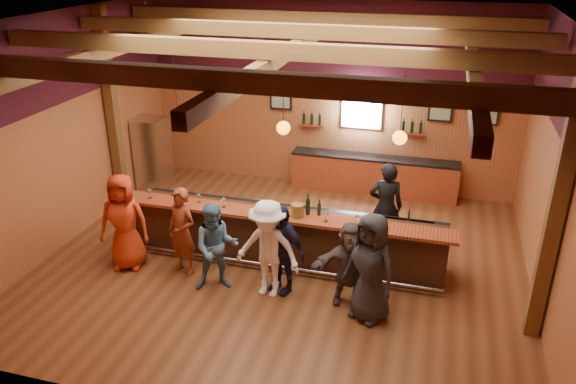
# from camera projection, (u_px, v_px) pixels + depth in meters

# --- Properties ---
(room) EXTENTS (9.04, 9.00, 4.52)m
(room) POSITION_uv_depth(u_px,v_px,m) (284.00, 98.00, 9.58)
(room) COLOR brown
(room) RESTS_ON ground
(bar_counter) EXTENTS (6.30, 1.07, 1.11)m
(bar_counter) POSITION_uv_depth(u_px,v_px,m) (287.00, 235.00, 10.76)
(bar_counter) COLOR black
(bar_counter) RESTS_ON ground
(back_bar_cabinet) EXTENTS (4.00, 0.52, 0.95)m
(back_bar_cabinet) POSITION_uv_depth(u_px,v_px,m) (373.00, 175.00, 13.62)
(back_bar_cabinet) COLOR maroon
(back_bar_cabinet) RESTS_ON ground
(window) EXTENTS (0.95, 0.09, 0.95)m
(window) POSITION_uv_depth(u_px,v_px,m) (362.00, 108.00, 13.28)
(window) COLOR silver
(window) RESTS_ON room
(framed_pictures) EXTENTS (5.35, 0.05, 0.45)m
(framed_pictures) POSITION_uv_depth(u_px,v_px,m) (399.00, 109.00, 13.04)
(framed_pictures) COLOR black
(framed_pictures) RESTS_ON room
(wine_shelves) EXTENTS (3.00, 0.18, 0.30)m
(wine_shelves) POSITION_uv_depth(u_px,v_px,m) (361.00, 127.00, 13.40)
(wine_shelves) COLOR maroon
(wine_shelves) RESTS_ON room
(pendant_lights) EXTENTS (4.24, 0.24, 1.37)m
(pendant_lights) POSITION_uv_depth(u_px,v_px,m) (283.00, 127.00, 9.74)
(pendant_lights) COLOR black
(pendant_lights) RESTS_ON room
(stainless_fridge) EXTENTS (0.70, 0.70, 1.80)m
(stainless_fridge) POSITION_uv_depth(u_px,v_px,m) (153.00, 154.00, 13.77)
(stainless_fridge) COLOR silver
(stainless_fridge) RESTS_ON ground
(customer_orange) EXTENTS (1.02, 0.79, 1.87)m
(customer_orange) POSITION_uv_depth(u_px,v_px,m) (124.00, 222.00, 10.34)
(customer_orange) COLOR red
(customer_orange) RESTS_ON ground
(customer_redvest) EXTENTS (0.71, 0.58, 1.68)m
(customer_redvest) POSITION_uv_depth(u_px,v_px,m) (182.00, 232.00, 10.19)
(customer_redvest) COLOR maroon
(customer_redvest) RESTS_ON ground
(customer_denim) EXTENTS (0.96, 0.86, 1.63)m
(customer_denim) POSITION_uv_depth(u_px,v_px,m) (216.00, 247.00, 9.73)
(customer_denim) COLOR teal
(customer_denim) RESTS_ON ground
(customer_white) EXTENTS (1.23, 0.80, 1.79)m
(customer_white) POSITION_uv_depth(u_px,v_px,m) (268.00, 249.00, 9.51)
(customer_white) COLOR white
(customer_white) RESTS_ON ground
(customer_navy) EXTENTS (1.05, 0.76, 1.65)m
(customer_navy) POSITION_uv_depth(u_px,v_px,m) (282.00, 249.00, 9.65)
(customer_navy) COLOR #181931
(customer_navy) RESTS_ON ground
(customer_brown) EXTENTS (1.45, 0.96, 1.49)m
(customer_brown) POSITION_uv_depth(u_px,v_px,m) (350.00, 263.00, 9.36)
(customer_brown) COLOR #4C3D3D
(customer_brown) RESTS_ON ground
(customer_dark) EXTENTS (1.09, 0.96, 1.87)m
(customer_dark) POSITION_uv_depth(u_px,v_px,m) (371.00, 268.00, 8.88)
(customer_dark) COLOR #252528
(customer_dark) RESTS_ON ground
(bartender) EXTENTS (0.73, 0.53, 1.83)m
(bartender) POSITION_uv_depth(u_px,v_px,m) (386.00, 207.00, 10.98)
(bartender) COLOR black
(bartender) RESTS_ON ground
(ice_bucket) EXTENTS (0.22, 0.22, 0.25)m
(ice_bucket) POSITION_uv_depth(u_px,v_px,m) (297.00, 211.00, 10.10)
(ice_bucket) COLOR brown
(ice_bucket) RESTS_ON bar_counter
(bottle_a) EXTENTS (0.09, 0.09, 0.39)m
(bottle_a) POSITION_uv_depth(u_px,v_px,m) (308.00, 206.00, 10.18)
(bottle_a) COLOR black
(bottle_a) RESTS_ON bar_counter
(bottle_b) EXTENTS (0.07, 0.07, 0.31)m
(bottle_b) POSITION_uv_depth(u_px,v_px,m) (319.00, 209.00, 10.16)
(bottle_b) COLOR black
(bottle_b) RESTS_ON bar_counter
(glass_a) EXTENTS (0.09, 0.09, 0.20)m
(glass_a) POSITION_uv_depth(u_px,v_px,m) (149.00, 192.00, 10.82)
(glass_a) COLOR silver
(glass_a) RESTS_ON bar_counter
(glass_b) EXTENTS (0.08, 0.08, 0.17)m
(glass_b) POSITION_uv_depth(u_px,v_px,m) (181.00, 195.00, 10.71)
(glass_b) COLOR silver
(glass_b) RESTS_ON bar_counter
(glass_c) EXTENTS (0.08, 0.08, 0.17)m
(glass_c) POSITION_uv_depth(u_px,v_px,m) (199.00, 196.00, 10.66)
(glass_c) COLOR silver
(glass_c) RESTS_ON bar_counter
(glass_d) EXTENTS (0.08, 0.08, 0.19)m
(glass_d) POSITION_uv_depth(u_px,v_px,m) (223.00, 200.00, 10.46)
(glass_d) COLOR silver
(glass_d) RESTS_ON bar_counter
(glass_e) EXTENTS (0.08, 0.08, 0.17)m
(glass_e) POSITION_uv_depth(u_px,v_px,m) (258.00, 205.00, 10.31)
(glass_e) COLOR silver
(glass_e) RESTS_ON bar_counter
(glass_f) EXTENTS (0.09, 0.09, 0.20)m
(glass_f) POSITION_uv_depth(u_px,v_px,m) (326.00, 214.00, 9.91)
(glass_f) COLOR silver
(glass_f) RESTS_ON bar_counter
(glass_g) EXTENTS (0.09, 0.09, 0.20)m
(glass_g) POSITION_uv_depth(u_px,v_px,m) (357.00, 217.00, 9.81)
(glass_g) COLOR silver
(glass_g) RESTS_ON bar_counter
(glass_h) EXTENTS (0.07, 0.07, 0.17)m
(glass_h) POSITION_uv_depth(u_px,v_px,m) (381.00, 223.00, 9.66)
(glass_h) COLOR silver
(glass_h) RESTS_ON bar_counter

